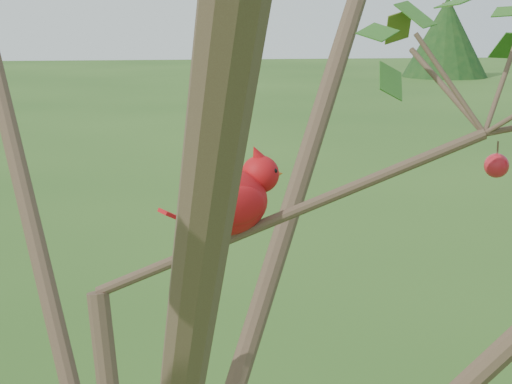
% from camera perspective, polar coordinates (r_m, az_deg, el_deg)
% --- Properties ---
extents(crabapple_tree, '(2.35, 2.05, 2.95)m').
position_cam_1_polar(crabapple_tree, '(1.10, -8.42, -0.91)').
color(crabapple_tree, '#4A3427').
rests_on(crabapple_tree, ground).
extents(cardinal, '(0.21, 0.14, 0.15)m').
position_cam_1_polar(cardinal, '(1.22, -1.72, -0.44)').
color(cardinal, '#B10F10').
rests_on(cardinal, ground).
extents(distant_trees, '(38.75, 12.96, 2.96)m').
position_cam_1_polar(distant_trees, '(23.71, -9.48, 10.21)').
color(distant_trees, '#4A3427').
rests_on(distant_trees, ground).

